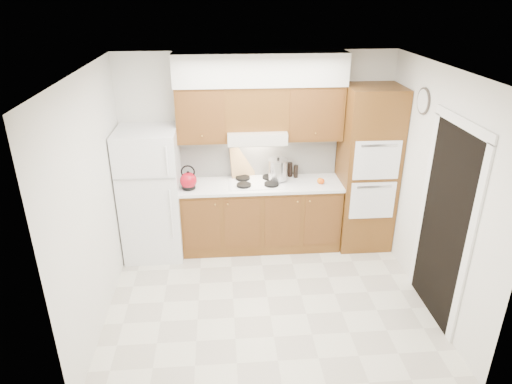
% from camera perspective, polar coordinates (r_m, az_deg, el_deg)
% --- Properties ---
extents(floor, '(3.60, 3.60, 0.00)m').
position_cam_1_polar(floor, '(5.47, 1.43, -12.99)').
color(floor, beige).
rests_on(floor, ground).
extents(ceiling, '(3.60, 3.60, 0.00)m').
position_cam_1_polar(ceiling, '(4.41, 1.79, 14.98)').
color(ceiling, white).
rests_on(ceiling, wall_back).
extents(wall_back, '(3.60, 0.02, 2.60)m').
position_cam_1_polar(wall_back, '(6.19, 0.13, 5.28)').
color(wall_back, silver).
rests_on(wall_back, floor).
extents(wall_left, '(0.02, 3.00, 2.60)m').
position_cam_1_polar(wall_left, '(4.95, -19.60, -1.19)').
color(wall_left, silver).
rests_on(wall_left, floor).
extents(wall_right, '(0.02, 3.00, 2.60)m').
position_cam_1_polar(wall_right, '(5.29, 21.37, 0.16)').
color(wall_right, silver).
rests_on(wall_right, floor).
extents(fridge, '(0.75, 0.72, 1.72)m').
position_cam_1_polar(fridge, '(6.06, -12.94, -0.23)').
color(fridge, white).
rests_on(fridge, floor).
extents(base_cabinets, '(2.11, 0.60, 0.90)m').
position_cam_1_polar(base_cabinets, '(6.25, 0.57, -3.00)').
color(base_cabinets, brown).
rests_on(base_cabinets, floor).
extents(countertop, '(2.13, 0.62, 0.04)m').
position_cam_1_polar(countertop, '(6.04, 0.60, 0.92)').
color(countertop, white).
rests_on(countertop, base_cabinets).
extents(backsplash, '(2.11, 0.03, 0.56)m').
position_cam_1_polar(backsplash, '(6.20, 0.37, 4.55)').
color(backsplash, white).
rests_on(backsplash, countertop).
extents(oven_cabinet, '(0.70, 0.65, 2.20)m').
position_cam_1_polar(oven_cabinet, '(6.24, 13.70, 2.77)').
color(oven_cabinet, brown).
rests_on(oven_cabinet, floor).
extents(upper_cab_left, '(0.63, 0.33, 0.70)m').
position_cam_1_polar(upper_cab_left, '(5.86, -6.82, 9.64)').
color(upper_cab_left, brown).
rests_on(upper_cab_left, wall_back).
extents(upper_cab_right, '(0.73, 0.33, 0.70)m').
position_cam_1_polar(upper_cab_right, '(5.97, 7.22, 9.90)').
color(upper_cab_right, brown).
rests_on(upper_cab_right, wall_back).
extents(range_hood, '(0.75, 0.45, 0.15)m').
position_cam_1_polar(range_hood, '(5.89, 0.07, 7.10)').
color(range_hood, silver).
rests_on(range_hood, wall_back).
extents(upper_cab_over_hood, '(0.75, 0.33, 0.55)m').
position_cam_1_polar(upper_cab_over_hood, '(5.85, 0.02, 10.55)').
color(upper_cab_over_hood, brown).
rests_on(upper_cab_over_hood, range_hood).
extents(soffit, '(2.13, 0.36, 0.40)m').
position_cam_1_polar(soffit, '(5.75, 0.55, 15.13)').
color(soffit, silver).
rests_on(soffit, wall_back).
extents(cooktop, '(0.74, 0.50, 0.01)m').
position_cam_1_polar(cooktop, '(6.04, 0.11, 1.21)').
color(cooktop, white).
rests_on(cooktop, countertop).
extents(doorway, '(0.02, 0.90, 2.10)m').
position_cam_1_polar(doorway, '(5.11, 22.42, -4.01)').
color(doorway, black).
rests_on(doorway, floor).
extents(wall_clock, '(0.02, 0.30, 0.30)m').
position_cam_1_polar(wall_clock, '(5.50, 20.21, 10.62)').
color(wall_clock, '#3F3833').
rests_on(wall_clock, wall_right).
extents(kettle, '(0.24, 0.24, 0.22)m').
position_cam_1_polar(kettle, '(5.88, -8.45, 1.44)').
color(kettle, maroon).
rests_on(kettle, countertop).
extents(cutting_board, '(0.35, 0.22, 0.43)m').
position_cam_1_polar(cutting_board, '(6.18, -1.73, 3.68)').
color(cutting_board, tan).
rests_on(cutting_board, countertop).
extents(stock_pot, '(0.30, 0.30, 0.26)m').
position_cam_1_polar(stock_pot, '(6.05, 2.75, 2.81)').
color(stock_pot, '#AEAEB2').
rests_on(stock_pot, cooktop).
extents(condiment_a, '(0.07, 0.07, 0.21)m').
position_cam_1_polar(condiment_a, '(6.26, 3.16, 3.00)').
color(condiment_a, black).
rests_on(condiment_a, countertop).
extents(condiment_b, '(0.08, 0.08, 0.20)m').
position_cam_1_polar(condiment_b, '(6.24, 4.27, 2.83)').
color(condiment_b, black).
rests_on(condiment_b, countertop).
extents(condiment_c, '(0.06, 0.06, 0.17)m').
position_cam_1_polar(condiment_c, '(6.21, 5.01, 2.59)').
color(condiment_c, black).
rests_on(condiment_c, countertop).
extents(orange_near, '(0.10, 0.10, 0.08)m').
position_cam_1_polar(orange_near, '(6.06, 8.02, 1.40)').
color(orange_near, orange).
rests_on(orange_near, countertop).
extents(orange_far, '(0.09, 0.09, 0.08)m').
position_cam_1_polar(orange_far, '(6.06, 8.21, 1.34)').
color(orange_far, '#E14B0B').
rests_on(orange_far, countertop).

